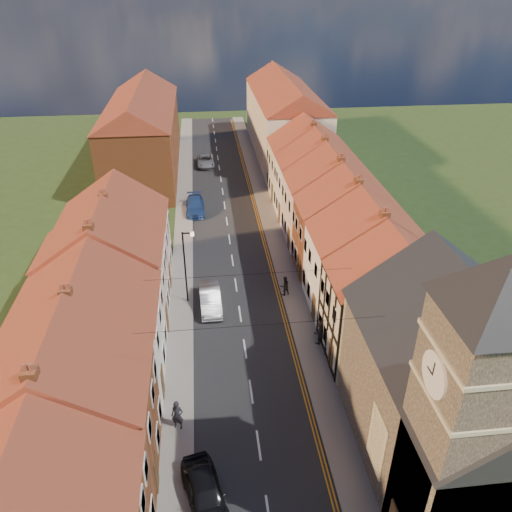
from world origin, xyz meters
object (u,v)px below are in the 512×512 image
at_px(pedestrian_right_b, 285,286).
at_px(pedestrian_right, 319,332).
at_px(car_near, 205,493).
at_px(car_far, 195,206).
at_px(pedestrian_left, 177,415).
at_px(lamppost, 186,263).
at_px(car_mid, 210,299).
at_px(car_distant, 205,161).
at_px(church, 469,387).

bearing_deg(pedestrian_right_b, pedestrian_right, 83.57).
bearing_deg(pedestrian_right_b, car_near, 49.41).
bearing_deg(car_far, pedestrian_left, -92.72).
bearing_deg(car_near, lamppost, 79.71).
bearing_deg(pedestrian_right_b, car_mid, -10.97).
relative_size(car_distant, pedestrian_right_b, 2.90).
xyz_separation_m(car_near, pedestrian_right, (8.05, 10.99, 0.28)).
bearing_deg(car_far, car_mid, -87.10).
distance_m(church, car_near, 13.34).
bearing_deg(lamppost, car_distant, 86.18).
xyz_separation_m(car_mid, pedestrian_left, (-2.18, -11.55, 0.34)).
bearing_deg(church, lamppost, 128.30).
relative_size(pedestrian_left, pedestrian_right_b, 1.17).
distance_m(car_far, pedestrian_left, 29.11).
height_order(car_near, car_distant, car_near).
distance_m(car_mid, car_far, 17.56).
bearing_deg(pedestrian_right, pedestrian_left, 15.03).
relative_size(car_mid, pedestrian_left, 2.34).
height_order(car_mid, car_distant, car_mid).
bearing_deg(pedestrian_left, pedestrian_right, 46.28).
relative_size(car_distant, pedestrian_right, 2.60).
distance_m(car_near, car_distant, 48.18).
xyz_separation_m(church, car_distant, (-11.09, 47.79, -5.23)).
bearing_deg(church, pedestrian_right, 111.88).
bearing_deg(pedestrian_right, car_distant, -98.29).
xyz_separation_m(church, car_mid, (-11.53, 15.85, -5.14)).
distance_m(pedestrian_right, pedestrian_right_b, 6.27).
bearing_deg(car_distant, car_far, -96.34).
xyz_separation_m(car_near, car_distant, (1.21, 48.17, -0.09)).
height_order(lamppost, car_mid, lamppost).
bearing_deg(car_far, car_distant, 83.73).
bearing_deg(car_distant, car_mid, -91.31).
bearing_deg(pedestrian_right, pedestrian_right_b, -95.80).
distance_m(car_far, car_distant, 14.48).
bearing_deg(pedestrian_left, car_distant, 99.10).
distance_m(car_mid, pedestrian_right, 8.97).
height_order(car_far, pedestrian_right_b, pedestrian_right_b).
bearing_deg(car_mid, pedestrian_left, -102.96).
height_order(car_distant, pedestrian_right_b, pedestrian_right_b).
distance_m(car_near, pedestrian_right, 13.62).
xyz_separation_m(church, car_far, (-12.56, 33.38, -5.18)).
distance_m(church, car_far, 36.04).
distance_m(car_far, pedestrian_right_b, 18.04).
xyz_separation_m(car_near, pedestrian_right_b, (6.65, 17.10, 0.19)).
bearing_deg(car_distant, pedestrian_right, -80.11).
bearing_deg(pedestrian_right, car_mid, -54.52).
distance_m(church, car_mid, 20.27).
distance_m(car_near, pedestrian_right_b, 18.35).
height_order(lamppost, car_near, lamppost).
distance_m(car_mid, pedestrian_right_b, 5.94).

